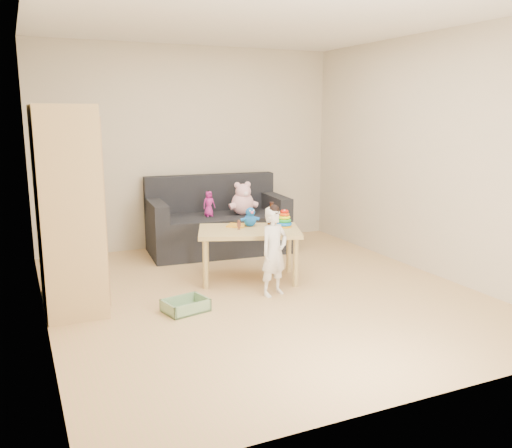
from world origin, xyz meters
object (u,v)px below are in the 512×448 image
wardrobe (67,208)px  toddler (274,253)px  sofa (218,233)px  play_table (249,255)px

wardrobe → toddler: wardrobe is taller
toddler → sofa: bearing=69.7°
play_table → toddler: bearing=-87.3°
sofa → play_table: (-0.11, -1.25, 0.03)m
wardrobe → sofa: 2.39m
toddler → wardrobe: bearing=146.3°
toddler → play_table: bearing=75.1°
play_table → sofa: bearing=85.0°
wardrobe → toddler: size_ratio=2.15×
wardrobe → play_table: wardrobe is taller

